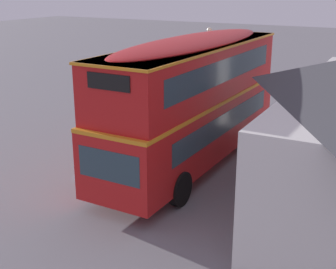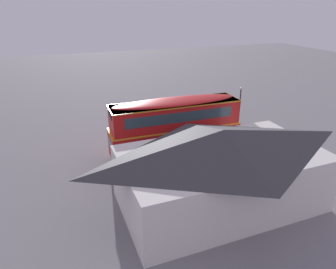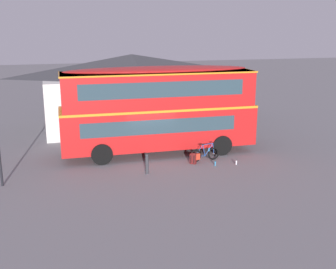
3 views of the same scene
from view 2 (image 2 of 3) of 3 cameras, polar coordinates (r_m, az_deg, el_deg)
ground_plane at (r=25.94m, az=2.30°, el=-3.04°), size 120.00×120.00×0.00m
double_decker_bus at (r=24.15m, az=1.36°, el=1.77°), size 10.54×2.76×4.79m
touring_bicycle at (r=26.25m, az=-4.19°, el=-1.86°), size 1.76×0.64×0.97m
backpack_on_ground at (r=26.64m, az=-2.98°, el=-1.60°), size 0.37×0.35×0.58m
water_bottle_clear_plastic at (r=26.85m, az=-7.67°, el=-2.02°), size 0.08×0.08×0.24m
water_bottle_blue_sports at (r=27.00m, az=-5.33°, el=-1.73°), size 0.07×0.07×0.26m
pub_building at (r=18.52m, az=9.96°, el=-6.12°), size 12.40×7.20×4.98m
street_lamp at (r=30.10m, az=13.37°, el=5.72°), size 0.28×0.28×4.36m
kerb_bollard at (r=28.05m, az=1.57°, el=0.22°), size 0.16×0.16×0.97m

